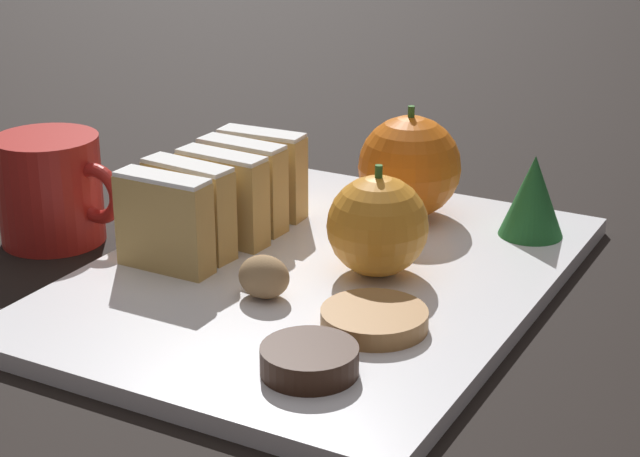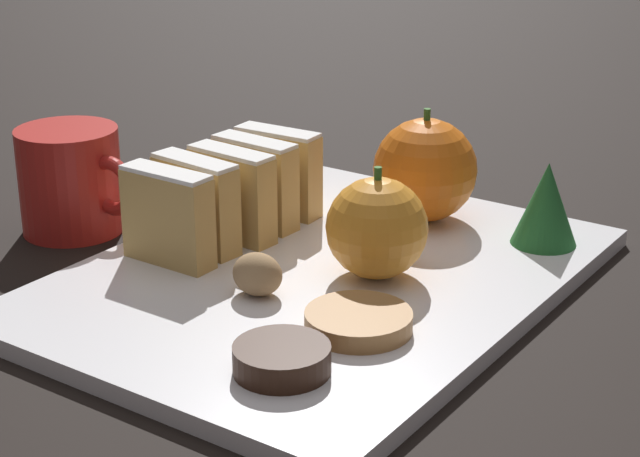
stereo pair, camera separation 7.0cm
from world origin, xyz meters
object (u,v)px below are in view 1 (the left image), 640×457
(orange_far, at_px, (410,167))
(coffee_mug, at_px, (52,189))
(walnut, at_px, (264,277))
(chocolate_cookie, at_px, (309,360))
(orange_near, at_px, (378,226))

(orange_far, distance_m, coffee_mug, 0.26)
(orange_far, distance_m, walnut, 0.18)
(orange_far, height_order, chocolate_cookie, orange_far)
(orange_near, height_order, chocolate_cookie, orange_near)
(orange_far, height_order, walnut, orange_far)
(orange_near, bearing_deg, coffee_mug, -172.26)
(orange_far, xyz_separation_m, walnut, (-0.02, -0.18, -0.02))
(orange_near, height_order, orange_far, orange_far)
(orange_near, xyz_separation_m, walnut, (-0.05, -0.07, -0.02))
(orange_far, relative_size, chocolate_cookie, 1.58)
(coffee_mug, bearing_deg, walnut, -9.55)
(orange_near, xyz_separation_m, orange_far, (-0.03, 0.11, 0.01))
(orange_far, relative_size, walnut, 2.54)
(walnut, xyz_separation_m, coffee_mug, (-0.20, 0.03, 0.01))
(orange_near, bearing_deg, walnut, -124.22)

